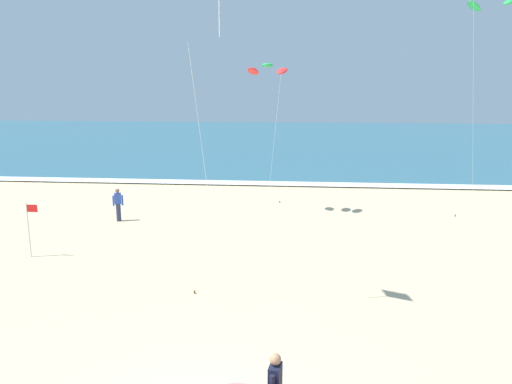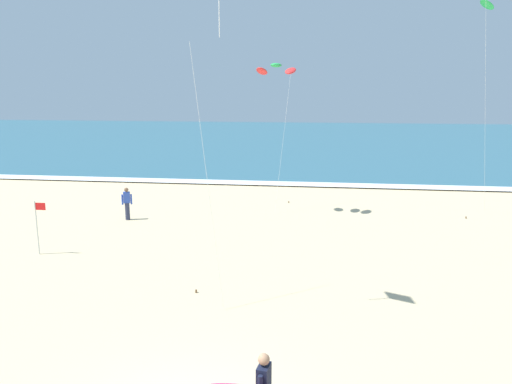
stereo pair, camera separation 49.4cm
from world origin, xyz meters
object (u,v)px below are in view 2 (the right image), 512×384
(kite_arc_emerald_mid, at_px, (276,69))
(kite_arc_cobalt_near, at_px, (505,0))
(bystander_blue_top, at_px, (127,203))
(lifeguard_flag, at_px, (38,222))

(kite_arc_emerald_mid, bearing_deg, kite_arc_cobalt_near, 8.41)
(bystander_blue_top, bearing_deg, kite_arc_cobalt_near, 11.68)
(bystander_blue_top, bearing_deg, lifeguard_flag, -104.58)
(lifeguard_flag, bearing_deg, kite_arc_cobalt_near, 25.20)
(kite_arc_cobalt_near, xyz_separation_m, kite_arc_emerald_mid, (-10.64, -1.57, -3.16))
(lifeguard_flag, bearing_deg, bystander_blue_top, 75.42)
(kite_arc_cobalt_near, relative_size, lifeguard_flag, 5.07)
(kite_arc_cobalt_near, distance_m, kite_arc_emerald_mid, 11.21)
(kite_arc_cobalt_near, relative_size, kite_arc_emerald_mid, 1.43)
(kite_arc_emerald_mid, bearing_deg, bystander_blue_top, -163.51)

